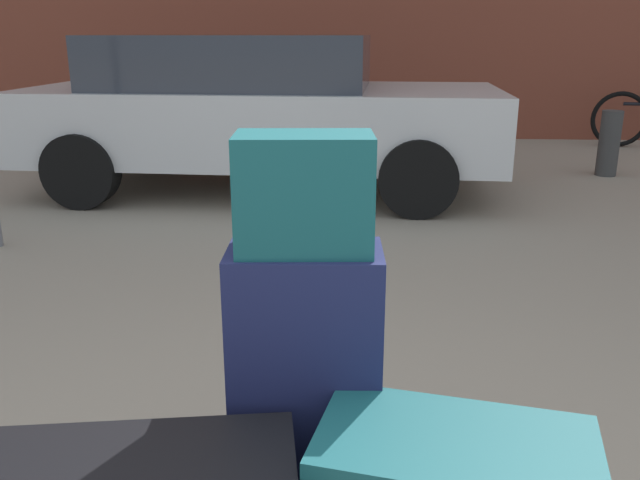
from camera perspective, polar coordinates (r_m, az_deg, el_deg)
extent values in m
cube|color=#191E47|center=(1.63, -1.25, -11.35)|extent=(0.36, 0.22, 0.63)
cube|color=#144C51|center=(1.47, -1.36, 4.04)|extent=(0.31, 0.20, 0.26)
cube|color=silver|center=(6.33, -4.87, 9.99)|extent=(4.38, 1.99, 0.64)
cube|color=#2D333D|center=(6.34, -7.30, 14.92)|extent=(2.48, 1.69, 0.46)
cylinder|color=black|center=(7.11, 7.94, 8.08)|extent=(0.65, 0.25, 0.64)
cylinder|color=black|center=(5.44, 8.40, 5.25)|extent=(0.65, 0.25, 0.64)
cylinder|color=black|center=(7.57, -14.29, 8.27)|extent=(0.65, 0.25, 0.64)
cylinder|color=black|center=(6.03, -19.78, 5.59)|extent=(0.65, 0.25, 0.64)
torus|color=black|center=(9.67, 24.25, 9.40)|extent=(0.72, 0.17, 0.72)
cylinder|color=#383838|center=(7.63, 23.49, 7.59)|extent=(0.21, 0.21, 0.68)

